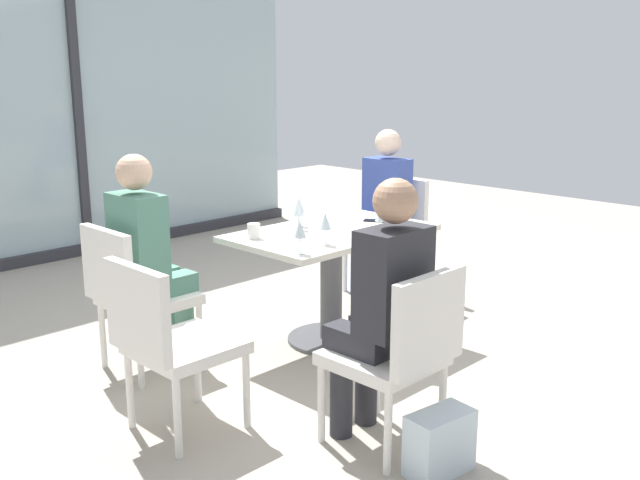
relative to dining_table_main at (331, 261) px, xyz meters
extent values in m
plane|color=#A89E8E|center=(0.00, 0.00, -0.53)|extent=(12.00, 12.00, 0.00)
cube|color=#A1B7BC|center=(0.00, 3.20, 0.82)|extent=(4.85, 0.03, 2.70)
cube|color=#2D2D33|center=(0.00, 3.17, 0.82)|extent=(0.08, 0.06, 2.70)
cube|color=#2D2D33|center=(0.00, 3.17, -0.48)|extent=(4.85, 0.10, 0.10)
cube|color=silver|center=(0.00, 0.00, 0.18)|extent=(1.25, 0.77, 0.04)
cylinder|color=#4C4C51|center=(0.00, 0.00, -0.18)|extent=(0.14, 0.14, 0.69)
cylinder|color=#4C4C51|center=(0.00, 0.00, -0.52)|extent=(0.56, 0.56, 0.02)
cube|color=silver|center=(-0.76, -1.06, -0.11)|extent=(0.46, 0.46, 0.06)
cube|color=silver|center=(-0.76, -1.31, 0.13)|extent=(0.46, 0.05, 0.42)
cylinder|color=silver|center=(-0.56, -0.86, -0.33)|extent=(0.04, 0.04, 0.39)
cylinder|color=silver|center=(-0.96, -0.86, -0.33)|extent=(0.04, 0.04, 0.39)
cylinder|color=silver|center=(-0.56, -1.26, -0.33)|extent=(0.04, 0.04, 0.39)
cylinder|color=silver|center=(-0.96, -1.26, -0.33)|extent=(0.04, 0.04, 0.39)
cube|color=silver|center=(1.04, 0.45, -0.11)|extent=(0.46, 0.46, 0.06)
cube|color=silver|center=(1.29, 0.45, 0.13)|extent=(0.05, 0.46, 0.42)
cylinder|color=silver|center=(0.84, 0.65, -0.33)|extent=(0.04, 0.04, 0.39)
cylinder|color=silver|center=(0.84, 0.25, -0.33)|extent=(0.04, 0.04, 0.39)
cylinder|color=silver|center=(1.24, 0.65, -0.33)|extent=(0.04, 0.04, 0.39)
cylinder|color=silver|center=(1.24, 0.25, -0.33)|extent=(0.04, 0.04, 0.39)
cube|color=silver|center=(-1.04, 0.45, -0.11)|extent=(0.46, 0.46, 0.06)
cube|color=silver|center=(-1.29, 0.45, 0.13)|extent=(0.05, 0.46, 0.42)
cylinder|color=silver|center=(-0.84, 0.25, -0.33)|extent=(0.04, 0.04, 0.39)
cylinder|color=silver|center=(-0.84, 0.65, -0.33)|extent=(0.04, 0.04, 0.39)
cylinder|color=silver|center=(-1.24, 0.25, -0.33)|extent=(0.04, 0.04, 0.39)
cylinder|color=silver|center=(-1.24, 0.65, -0.33)|extent=(0.04, 0.04, 0.39)
cube|color=silver|center=(-1.32, -0.30, -0.11)|extent=(0.46, 0.46, 0.06)
cube|color=silver|center=(-1.57, -0.30, 0.13)|extent=(0.05, 0.46, 0.42)
cylinder|color=silver|center=(-1.12, -0.50, -0.33)|extent=(0.04, 0.04, 0.39)
cylinder|color=silver|center=(-1.12, -0.10, -0.33)|extent=(0.04, 0.04, 0.39)
cylinder|color=silver|center=(-1.52, -0.50, -0.33)|extent=(0.04, 0.04, 0.39)
cylinder|color=silver|center=(-1.52, -0.10, -0.33)|extent=(0.04, 0.04, 0.39)
cylinder|color=#28282D|center=(-0.67, -0.88, -0.30)|extent=(0.11, 0.11, 0.45)
cube|color=#28282D|center=(-0.67, -0.98, -0.02)|extent=(0.13, 0.32, 0.11)
cylinder|color=#28282D|center=(-0.85, -0.88, -0.30)|extent=(0.11, 0.11, 0.45)
cube|color=#28282D|center=(-0.85, -0.98, -0.02)|extent=(0.13, 0.32, 0.11)
cube|color=#28282D|center=(-0.76, -1.11, 0.27)|extent=(0.34, 0.20, 0.48)
sphere|color=tan|center=(-0.76, -1.11, 0.63)|extent=(0.20, 0.20, 0.20)
cylinder|color=#384C9E|center=(0.87, 0.54, -0.30)|extent=(0.11, 0.11, 0.45)
cube|color=#384C9E|center=(0.96, 0.54, -0.02)|extent=(0.32, 0.13, 0.11)
cylinder|color=#384C9E|center=(0.87, 0.36, -0.30)|extent=(0.11, 0.11, 0.45)
cube|color=#384C9E|center=(0.96, 0.36, -0.02)|extent=(0.32, 0.13, 0.11)
cube|color=#384C9E|center=(1.09, 0.45, 0.27)|extent=(0.20, 0.34, 0.48)
sphere|color=beige|center=(1.09, 0.45, 0.63)|extent=(0.20, 0.20, 0.20)
cylinder|color=#4C7F6B|center=(-0.87, 0.36, -0.30)|extent=(0.11, 0.11, 0.45)
cube|color=#4C7F6B|center=(-0.96, 0.36, -0.02)|extent=(0.32, 0.13, 0.11)
cylinder|color=#4C7F6B|center=(-0.87, 0.54, -0.30)|extent=(0.11, 0.11, 0.45)
cube|color=#4C7F6B|center=(-0.96, 0.54, -0.02)|extent=(0.32, 0.13, 0.11)
cube|color=#4C7F6B|center=(-1.09, 0.45, 0.27)|extent=(0.20, 0.34, 0.48)
sphere|color=#D8AD8C|center=(-1.09, 0.45, 0.63)|extent=(0.20, 0.20, 0.20)
cylinder|color=silver|center=(-0.13, 0.17, 0.20)|extent=(0.06, 0.06, 0.00)
cylinder|color=silver|center=(-0.13, 0.17, 0.25)|extent=(0.01, 0.01, 0.08)
cone|color=silver|center=(-0.13, 0.17, 0.34)|extent=(0.07, 0.07, 0.09)
cylinder|color=silver|center=(-0.05, 0.23, 0.20)|extent=(0.06, 0.06, 0.00)
cylinder|color=silver|center=(-0.05, 0.23, 0.25)|extent=(0.01, 0.01, 0.08)
cone|color=silver|center=(-0.05, 0.23, 0.34)|extent=(0.07, 0.07, 0.09)
cylinder|color=silver|center=(-0.29, -0.23, 0.20)|extent=(0.06, 0.06, 0.00)
cylinder|color=silver|center=(-0.29, -0.23, 0.25)|extent=(0.01, 0.01, 0.08)
cone|color=silver|center=(-0.29, -0.23, 0.34)|extent=(0.07, 0.07, 0.09)
cylinder|color=silver|center=(0.10, -0.32, 0.20)|extent=(0.06, 0.06, 0.00)
cylinder|color=silver|center=(0.10, -0.32, 0.25)|extent=(0.01, 0.01, 0.08)
cone|color=silver|center=(0.10, -0.32, 0.34)|extent=(0.07, 0.07, 0.09)
cylinder|color=silver|center=(-0.54, -0.27, 0.20)|extent=(0.06, 0.06, 0.00)
cylinder|color=silver|center=(-0.54, -0.27, 0.25)|extent=(0.01, 0.01, 0.08)
cone|color=silver|center=(-0.54, -0.27, 0.34)|extent=(0.07, 0.07, 0.09)
cylinder|color=white|center=(-0.48, 0.18, 0.25)|extent=(0.08, 0.08, 0.09)
cube|color=black|center=(0.39, -0.02, 0.21)|extent=(0.13, 0.16, 0.01)
cube|color=silver|center=(-0.79, -1.41, -0.39)|extent=(0.32, 0.20, 0.28)
cube|color=silver|center=(0.86, 0.08, -0.39)|extent=(0.33, 0.23, 0.28)
camera|label=1|loc=(-3.18, -3.04, 1.20)|focal=40.72mm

